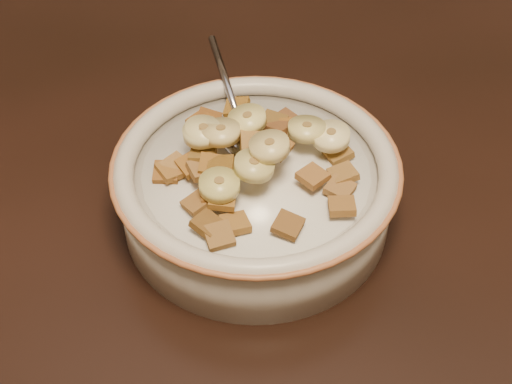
# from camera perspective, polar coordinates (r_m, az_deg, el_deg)

# --- Properties ---
(table) EXTENTS (1.44, 0.97, 0.04)m
(table) POSITION_cam_1_polar(r_m,az_deg,el_deg) (0.65, 10.43, -1.93)
(table) COLOR black
(table) RESTS_ON floor
(chair) EXTENTS (0.49, 0.49, 0.99)m
(chair) POSITION_cam_1_polar(r_m,az_deg,el_deg) (1.39, 9.49, 14.08)
(chair) COLOR black
(chair) RESTS_ON floor
(cereal_bowl) EXTENTS (0.22, 0.22, 0.05)m
(cereal_bowl) POSITION_cam_1_polar(r_m,az_deg,el_deg) (0.59, 0.00, -0.22)
(cereal_bowl) COLOR #B9AE9B
(cereal_bowl) RESTS_ON table
(milk) EXTENTS (0.19, 0.19, 0.00)m
(milk) POSITION_cam_1_polar(r_m,az_deg,el_deg) (0.58, 0.00, 1.66)
(milk) COLOR white
(milk) RESTS_ON cereal_bowl
(spoon) EXTENTS (0.06, 0.07, 0.01)m
(spoon) POSITION_cam_1_polar(r_m,az_deg,el_deg) (0.60, -0.88, 4.25)
(spoon) COLOR #A2A4B7
(spoon) RESTS_ON cereal_bowl
(cereal_square_0) EXTENTS (0.03, 0.03, 0.01)m
(cereal_square_0) POSITION_cam_1_polar(r_m,az_deg,el_deg) (0.57, -6.81, 1.75)
(cereal_square_0) COLOR brown
(cereal_square_0) RESTS_ON milk
(cereal_square_1) EXTENTS (0.03, 0.03, 0.01)m
(cereal_square_1) POSITION_cam_1_polar(r_m,az_deg,el_deg) (0.55, 4.56, 1.27)
(cereal_square_1) COLOR #905C25
(cereal_square_1) RESTS_ON milk
(cereal_square_2) EXTENTS (0.02, 0.02, 0.01)m
(cereal_square_2) POSITION_cam_1_polar(r_m,az_deg,el_deg) (0.57, -7.20, 1.58)
(cereal_square_2) COLOR brown
(cereal_square_2) RESTS_ON milk
(cereal_square_3) EXTENTS (0.03, 0.03, 0.01)m
(cereal_square_3) POSITION_cam_1_polar(r_m,az_deg,el_deg) (0.53, -1.68, -2.54)
(cereal_square_3) COLOR brown
(cereal_square_3) RESTS_ON milk
(cereal_square_4) EXTENTS (0.02, 0.02, 0.01)m
(cereal_square_4) POSITION_cam_1_polar(r_m,az_deg,el_deg) (0.60, 1.40, 5.68)
(cereal_square_4) COLOR brown
(cereal_square_4) RESTS_ON milk
(cereal_square_5) EXTENTS (0.03, 0.03, 0.01)m
(cereal_square_5) POSITION_cam_1_polar(r_m,az_deg,el_deg) (0.60, 1.86, 5.23)
(cereal_square_5) COLOR brown
(cereal_square_5) RESTS_ON milk
(cereal_square_6) EXTENTS (0.02, 0.02, 0.01)m
(cereal_square_6) POSITION_cam_1_polar(r_m,az_deg,el_deg) (0.54, -2.72, -0.55)
(cereal_square_6) COLOR brown
(cereal_square_6) RESTS_ON milk
(cereal_square_7) EXTENTS (0.02, 0.02, 0.01)m
(cereal_square_7) POSITION_cam_1_polar(r_m,az_deg,el_deg) (0.56, -3.55, 2.14)
(cereal_square_7) COLOR brown
(cereal_square_7) RESTS_ON milk
(cereal_square_8) EXTENTS (0.02, 0.02, 0.01)m
(cereal_square_8) POSITION_cam_1_polar(r_m,az_deg,el_deg) (0.62, -3.84, 5.77)
(cereal_square_8) COLOR brown
(cereal_square_8) RESTS_ON milk
(cereal_square_9) EXTENTS (0.03, 0.03, 0.01)m
(cereal_square_9) POSITION_cam_1_polar(r_m,az_deg,el_deg) (0.57, -5.17, 2.24)
(cereal_square_9) COLOR brown
(cereal_square_9) RESTS_ON milk
(cereal_square_10) EXTENTS (0.03, 0.03, 0.01)m
(cereal_square_10) POSITION_cam_1_polar(r_m,az_deg,el_deg) (0.57, 6.97, 1.43)
(cereal_square_10) COLOR olive
(cereal_square_10) RESTS_ON milk
(cereal_square_11) EXTENTS (0.03, 0.03, 0.01)m
(cereal_square_11) POSITION_cam_1_polar(r_m,az_deg,el_deg) (0.52, 2.57, -2.66)
(cereal_square_11) COLOR brown
(cereal_square_11) RESTS_ON milk
(cereal_square_12) EXTENTS (0.03, 0.03, 0.01)m
(cereal_square_12) POSITION_cam_1_polar(r_m,az_deg,el_deg) (0.57, -6.40, 2.09)
(cereal_square_12) COLOR #9A6835
(cereal_square_12) RESTS_ON milk
(cereal_square_13) EXTENTS (0.03, 0.03, 0.01)m
(cereal_square_13) POSITION_cam_1_polar(r_m,az_deg,el_deg) (0.54, -4.68, -0.87)
(cereal_square_13) COLOR brown
(cereal_square_13) RESTS_ON milk
(cereal_square_14) EXTENTS (0.02, 0.02, 0.01)m
(cereal_square_14) POSITION_cam_1_polar(r_m,az_deg,el_deg) (0.62, -1.56, 6.79)
(cereal_square_14) COLOR #976019
(cereal_square_14) RESTS_ON milk
(cereal_square_15) EXTENTS (0.03, 0.03, 0.01)m
(cereal_square_15) POSITION_cam_1_polar(r_m,az_deg,el_deg) (0.61, -4.36, 5.64)
(cereal_square_15) COLOR brown
(cereal_square_15) RESTS_ON milk
(cereal_square_16) EXTENTS (0.03, 0.03, 0.01)m
(cereal_square_16) POSITION_cam_1_polar(r_m,az_deg,el_deg) (0.54, -3.43, -0.04)
(cereal_square_16) COLOR brown
(cereal_square_16) RESTS_ON milk
(cereal_square_17) EXTENTS (0.02, 0.02, 0.01)m
(cereal_square_17) POSITION_cam_1_polar(r_m,az_deg,el_deg) (0.57, -4.29, 3.00)
(cereal_square_17) COLOR brown
(cereal_square_17) RESTS_ON milk
(cereal_square_18) EXTENTS (0.03, 0.03, 0.01)m
(cereal_square_18) POSITION_cam_1_polar(r_m,az_deg,el_deg) (0.59, -2.35, 4.80)
(cereal_square_18) COLOR brown
(cereal_square_18) RESTS_ON milk
(cereal_square_19) EXTENTS (0.03, 0.03, 0.01)m
(cereal_square_19) POSITION_cam_1_polar(r_m,az_deg,el_deg) (0.52, -2.97, -3.51)
(cereal_square_19) COLOR brown
(cereal_square_19) RESTS_ON milk
(cereal_square_20) EXTENTS (0.02, 0.02, 0.01)m
(cereal_square_20) POSITION_cam_1_polar(r_m,az_deg,el_deg) (0.54, 6.89, -1.13)
(cereal_square_20) COLOR brown
(cereal_square_20) RESTS_ON milk
(cereal_square_21) EXTENTS (0.03, 0.03, 0.01)m
(cereal_square_21) POSITION_cam_1_polar(r_m,az_deg,el_deg) (0.56, 6.73, 0.29)
(cereal_square_21) COLOR brown
(cereal_square_21) RESTS_ON milk
(cereal_square_22) EXTENTS (0.03, 0.03, 0.01)m
(cereal_square_22) POSITION_cam_1_polar(r_m,az_deg,el_deg) (0.61, 2.52, 5.78)
(cereal_square_22) COLOR brown
(cereal_square_22) RESTS_ON milk
(cereal_square_23) EXTENTS (0.02, 0.02, 0.01)m
(cereal_square_23) POSITION_cam_1_polar(r_m,az_deg,el_deg) (0.60, 2.89, 5.10)
(cereal_square_23) COLOR brown
(cereal_square_23) RESTS_ON milk
(cereal_square_24) EXTENTS (0.03, 0.03, 0.01)m
(cereal_square_24) POSITION_cam_1_polar(r_m,az_deg,el_deg) (0.56, 1.73, 3.66)
(cereal_square_24) COLOR brown
(cereal_square_24) RESTS_ON milk
(cereal_square_25) EXTENTS (0.03, 0.03, 0.01)m
(cereal_square_25) POSITION_cam_1_polar(r_m,az_deg,el_deg) (0.56, -4.34, 1.77)
(cereal_square_25) COLOR brown
(cereal_square_25) RESTS_ON milk
(cereal_square_26) EXTENTS (0.03, 0.03, 0.01)m
(cereal_square_26) POSITION_cam_1_polar(r_m,az_deg,el_deg) (0.52, -3.89, -2.59)
(cereal_square_26) COLOR brown
(cereal_square_26) RESTS_ON milk
(cereal_square_27) EXTENTS (0.02, 0.02, 0.01)m
(cereal_square_27) POSITION_cam_1_polar(r_m,az_deg,el_deg) (0.55, -2.83, 2.15)
(cereal_square_27) COLOR brown
(cereal_square_27) RESTS_ON milk
(cereal_square_28) EXTENTS (0.02, 0.02, 0.01)m
(cereal_square_28) POSITION_cam_1_polar(r_m,az_deg,el_deg) (0.59, -2.80, 4.97)
(cereal_square_28) COLOR brown
(cereal_square_28) RESTS_ON milk
(cereal_square_29) EXTENTS (0.02, 0.03, 0.01)m
(cereal_square_29) POSITION_cam_1_polar(r_m,az_deg,el_deg) (0.56, -0.24, 3.95)
(cereal_square_29) COLOR brown
(cereal_square_29) RESTS_ON milk
(cereal_square_30) EXTENTS (0.03, 0.03, 0.01)m
(cereal_square_30) POSITION_cam_1_polar(r_m,az_deg,el_deg) (0.59, 6.57, 3.10)
(cereal_square_30) COLOR brown
(cereal_square_30) RESTS_ON milk
(banana_slice_0) EXTENTS (0.04, 0.04, 0.01)m
(banana_slice_0) POSITION_cam_1_polar(r_m,az_deg,el_deg) (0.54, -0.15, 2.11)
(banana_slice_0) COLOR tan
(banana_slice_0) RESTS_ON milk
(banana_slice_1) EXTENTS (0.03, 0.03, 0.01)m
(banana_slice_1) POSITION_cam_1_polar(r_m,az_deg,el_deg) (0.58, 6.01, 4.47)
(banana_slice_1) COLOR #FFF5A2
(banana_slice_1) RESTS_ON milk
(banana_slice_2) EXTENTS (0.04, 0.04, 0.01)m
(banana_slice_2) POSITION_cam_1_polar(r_m,az_deg,el_deg) (0.57, -4.19, 4.85)
(banana_slice_2) COLOR #CEC689
(banana_slice_2) RESTS_ON milk
(banana_slice_3) EXTENTS (0.04, 0.04, 0.01)m
(banana_slice_3) POSITION_cam_1_polar(r_m,az_deg,el_deg) (0.53, -2.94, 0.56)
(banana_slice_3) COLOR #CFC263
(banana_slice_3) RESTS_ON milk
(banana_slice_4) EXTENTS (0.04, 0.04, 0.02)m
(banana_slice_4) POSITION_cam_1_polar(r_m,az_deg,el_deg) (0.58, -0.70, 5.82)
(banana_slice_4) COLOR #F4E176
(banana_slice_4) RESTS_ON milk
(banana_slice_5) EXTENTS (0.04, 0.04, 0.01)m
(banana_slice_5) POSITION_cam_1_polar(r_m,az_deg,el_deg) (0.54, 1.08, 3.65)
(banana_slice_5) COLOR #E7CF7D
(banana_slice_5) RESTS_ON milk
(banana_slice_6) EXTENTS (0.04, 0.04, 0.01)m
(banana_slice_6) POSITION_cam_1_polar(r_m,az_deg,el_deg) (0.58, 4.08, 5.03)
(banana_slice_6) COLOR #E0CE84
(banana_slice_6) RESTS_ON milk
(banana_slice_7) EXTENTS (0.04, 0.04, 0.01)m
(banana_slice_7) POSITION_cam_1_polar(r_m,az_deg,el_deg) (0.57, -2.82, 4.79)
(banana_slice_7) COLOR #DCC67E
(banana_slice_7) RESTS_ON milk
(banana_slice_8) EXTENTS (0.04, 0.04, 0.01)m
(banana_slice_8) POSITION_cam_1_polar(r_m,az_deg,el_deg) (0.57, -4.33, 4.77)
(banana_slice_8) COLOR beige
(banana_slice_8) RESTS_ON milk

